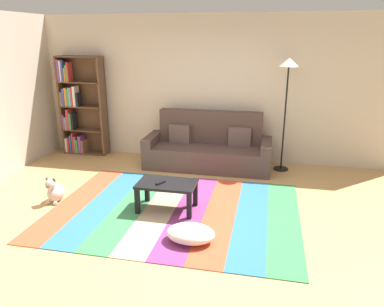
% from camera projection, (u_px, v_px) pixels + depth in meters
% --- Properties ---
extents(ground_plane, '(14.00, 14.00, 0.00)m').
position_uv_depth(ground_plane, '(184.00, 216.00, 4.88)').
color(ground_plane, tan).
extents(back_wall, '(6.80, 0.10, 2.70)m').
position_uv_depth(back_wall, '(215.00, 89.00, 6.85)').
color(back_wall, beige).
rests_on(back_wall, ground_plane).
extents(rug, '(3.36, 2.49, 0.01)m').
position_uv_depth(rug, '(175.00, 210.00, 5.05)').
color(rug, '#C64C2D').
rests_on(rug, ground_plane).
extents(couch, '(2.26, 0.80, 1.00)m').
position_uv_depth(couch, '(208.00, 149.00, 6.67)').
color(couch, '#4C3833').
rests_on(couch, ground_plane).
extents(bookshelf, '(0.90, 0.28, 1.94)m').
position_uv_depth(bookshelf, '(78.00, 109.00, 7.29)').
color(bookshelf, brown).
rests_on(bookshelf, ground_plane).
extents(coffee_table, '(0.79, 0.48, 0.39)m').
position_uv_depth(coffee_table, '(167.00, 188.00, 4.98)').
color(coffee_table, black).
rests_on(coffee_table, rug).
extents(pouf, '(0.57, 0.41, 0.20)m').
position_uv_depth(pouf, '(191.00, 234.00, 4.25)').
color(pouf, white).
rests_on(pouf, rug).
extents(dog, '(0.22, 0.35, 0.40)m').
position_uv_depth(dog, '(55.00, 191.00, 5.28)').
color(dog, beige).
rests_on(dog, ground_plane).
extents(standing_lamp, '(0.32, 0.32, 1.96)m').
position_uv_depth(standing_lamp, '(288.00, 78.00, 6.11)').
color(standing_lamp, black).
rests_on(standing_lamp, ground_plane).
extents(tv_remote, '(0.11, 0.15, 0.02)m').
position_uv_depth(tv_remote, '(160.00, 183.00, 4.92)').
color(tv_remote, black).
rests_on(tv_remote, coffee_table).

